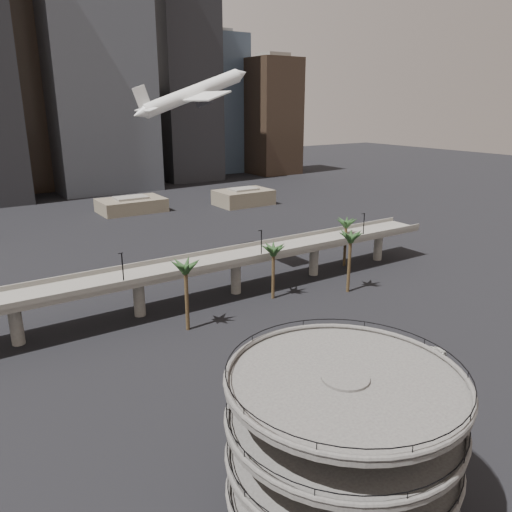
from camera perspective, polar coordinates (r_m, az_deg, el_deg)
ground at (r=66.45m, az=15.61°, el=-20.61°), size 700.00×700.00×0.00m
parking_ramp at (r=50.63m, az=9.79°, el=-19.72°), size 22.20×22.20×17.35m
overpass at (r=102.53m, az=-7.62°, el=-1.60°), size 130.00×9.30×14.70m
palm_trees at (r=106.11m, az=4.59°, el=1.38°), size 54.40×18.40×14.00m
low_buildings at (r=185.46m, az=-17.63°, el=4.77°), size 135.00×27.50×6.80m
skyline at (r=256.41m, az=-21.75°, el=18.07°), size 269.00×86.00×134.72m
airborne_jet at (r=118.83m, az=-7.25°, el=17.93°), size 29.79×26.50×12.57m
car_a at (r=80.69m, az=7.92°, el=-12.22°), size 4.08×2.07×1.33m
car_b at (r=79.58m, az=8.86°, el=-12.61°), size 5.11×3.13×1.59m
car_c at (r=88.36m, az=19.45°, el=-10.28°), size 5.64×2.82×1.57m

